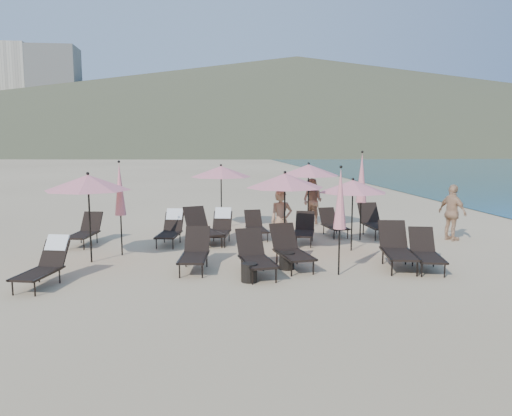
{
  "coord_description": "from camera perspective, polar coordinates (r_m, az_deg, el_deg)",
  "views": [
    {
      "loc": [
        -2.37,
        -11.25,
        3.09
      ],
      "look_at": [
        -0.63,
        3.5,
        1.1
      ],
      "focal_mm": 35.0,
      "sensor_mm": 36.0,
      "label": 1
    }
  ],
  "objects": [
    {
      "name": "side_table_1",
      "position": [
        12.21,
        3.53,
        -6.03
      ],
      "size": [
        0.38,
        0.38,
        0.42
      ],
      "primitive_type": "cylinder",
      "color": "black",
      "rests_on": "ground"
    },
    {
      "name": "lounger_9",
      "position": [
        15.33,
        5.51,
        -2.43
      ],
      "size": [
        0.99,
        1.66,
        0.9
      ],
      "rotation": [
        0.0,
        0.0,
        -0.27
      ],
      "color": "black",
      "rests_on": "ground"
    },
    {
      "name": "lounger_5",
      "position": [
        12.83,
        18.86,
        -4.72
      ],
      "size": [
        0.95,
        1.72,
        0.93
      ],
      "rotation": [
        0.0,
        0.0,
        -0.22
      ],
      "color": "black",
      "rests_on": "ground"
    },
    {
      "name": "lounger_0",
      "position": [
        11.77,
        -22.98,
        -5.83
      ],
      "size": [
        0.95,
        1.68,
        0.99
      ],
      "rotation": [
        0.0,
        0.0,
        -0.25
      ],
      "color": "black",
      "rests_on": "ground"
    },
    {
      "name": "lounger_13",
      "position": [
        15.97,
        -0.01,
        -2.08
      ],
      "size": [
        0.67,
        1.51,
        0.85
      ],
      "rotation": [
        0.0,
        0.0,
        0.08
      ],
      "color": "black",
      "rests_on": "ground"
    },
    {
      "name": "lounger_4",
      "position": [
        12.81,
        15.82,
        -4.36
      ],
      "size": [
        1.02,
        1.93,
        1.05
      ],
      "rotation": [
        0.0,
        0.0,
        -0.18
      ],
      "color": "black",
      "rests_on": "ground"
    },
    {
      "name": "beachgoer_a",
      "position": [
        14.01,
        2.9,
        -1.49
      ],
      "size": [
        0.69,
        0.51,
        1.74
      ],
      "primitive_type": "imported",
      "rotation": [
        0.0,
        0.0,
        0.15
      ],
      "color": "tan",
      "rests_on": "ground"
    },
    {
      "name": "lounger_7",
      "position": [
        15.36,
        -9.7,
        -2.27
      ],
      "size": [
        0.85,
        1.68,
        1.0
      ],
      "rotation": [
        0.0,
        0.0,
        -0.18
      ],
      "color": "black",
      "rests_on": "ground"
    },
    {
      "name": "lounger_10",
      "position": [
        16.69,
        8.77,
        -1.74
      ],
      "size": [
        0.73,
        1.53,
        0.85
      ],
      "rotation": [
        0.0,
        0.0,
        0.11
      ],
      "color": "black",
      "rests_on": "ground"
    },
    {
      "name": "side_table_0",
      "position": [
        11.13,
        -0.79,
        -7.38
      ],
      "size": [
        0.36,
        0.36,
        0.42
      ],
      "primitive_type": "cylinder",
      "color": "black",
      "rests_on": "ground"
    },
    {
      "name": "umbrella_open_0",
      "position": [
        13.28,
        -18.64,
        2.77
      ],
      "size": [
        2.16,
        2.16,
        2.33
      ],
      "color": "black",
      "rests_on": "ground"
    },
    {
      "name": "lounger_8",
      "position": [
        15.38,
        -4.08,
        -2.16
      ],
      "size": [
        0.89,
        1.69,
        1.0
      ],
      "rotation": [
        0.0,
        0.0,
        -0.2
      ],
      "color": "black",
      "rests_on": "ground"
    },
    {
      "name": "beachgoer_c",
      "position": [
        16.73,
        21.53,
        -0.49
      ],
      "size": [
        0.76,
        1.12,
        1.76
      ],
      "primitive_type": "imported",
      "rotation": [
        0.0,
        0.0,
        1.93
      ],
      "color": "tan",
      "rests_on": "ground"
    },
    {
      "name": "lounger_6",
      "position": [
        15.83,
        -18.92,
        -2.47
      ],
      "size": [
        0.89,
        1.68,
        0.92
      ],
      "rotation": [
        0.0,
        0.0,
        -0.18
      ],
      "color": "black",
      "rests_on": "ground"
    },
    {
      "name": "umbrella_closed_2",
      "position": [
        13.89,
        -15.3,
        2.03
      ],
      "size": [
        0.3,
        0.3,
        2.59
      ],
      "color": "black",
      "rests_on": "ground"
    },
    {
      "name": "umbrella_closed_1",
      "position": [
        15.81,
        11.98,
        3.34
      ],
      "size": [
        0.33,
        0.33,
        2.8
      ],
      "color": "black",
      "rests_on": "ground"
    },
    {
      "name": "lounger_3",
      "position": [
        12.34,
        3.99,
        -4.67
      ],
      "size": [
        0.92,
        1.81,
        0.99
      ],
      "rotation": [
        0.0,
        0.0,
        0.16
      ],
      "color": "black",
      "rests_on": "ground"
    },
    {
      "name": "umbrella_open_1",
      "position": [
        13.55,
        3.33,
        3.14
      ],
      "size": [
        2.14,
        2.14,
        2.3
      ],
      "color": "black",
      "rests_on": "ground"
    },
    {
      "name": "ground",
      "position": [
        11.9,
        5.05,
        -7.45
      ],
      "size": [
        800.0,
        800.0,
        0.0
      ],
      "primitive_type": "plane",
      "color": "#D6BA8C",
      "rests_on": "ground"
    },
    {
      "name": "hotel_skyline",
      "position": [
        297.58,
        -25.06,
        11.0
      ],
      "size": [
        109.0,
        82.0,
        55.0
      ],
      "color": "beige",
      "rests_on": "ground"
    },
    {
      "name": "umbrella_open_3",
      "position": [
        17.62,
        -4.02,
        4.18
      ],
      "size": [
        2.14,
        2.14,
        2.3
      ],
      "color": "black",
      "rests_on": "ground"
    },
    {
      "name": "lounger_11",
      "position": [
        16.85,
        13.39,
        -1.5
      ],
      "size": [
        0.71,
        1.78,
        1.02
      ],
      "rotation": [
        0.0,
        0.0,
        0.02
      ],
      "color": "black",
      "rests_on": "ground"
    },
    {
      "name": "lounger_2",
      "position": [
        11.65,
        -0.08,
        -5.43
      ],
      "size": [
        0.86,
        1.77,
        0.98
      ],
      "rotation": [
        0.0,
        0.0,
        0.13
      ],
      "color": "black",
      "rests_on": "ground"
    },
    {
      "name": "lounger_12",
      "position": [
        15.25,
        -6.18,
        -2.23
      ],
      "size": [
        1.27,
        1.95,
        1.05
      ],
      "rotation": [
        0.0,
        0.0,
        0.35
      ],
      "color": "black",
      "rests_on": "ground"
    },
    {
      "name": "lounger_1",
      "position": [
        12.19,
        -7.0,
        -4.96
      ],
      "size": [
        0.82,
        1.71,
        0.95
      ],
      "rotation": [
        0.0,
        0.0,
        -0.12
      ],
      "color": "black",
      "rests_on": "ground"
    },
    {
      "name": "umbrella_closed_0",
      "position": [
        11.55,
        9.6,
        0.98
      ],
      "size": [
        0.3,
        0.3,
        2.55
      ],
      "color": "black",
      "rests_on": "ground"
    },
    {
      "name": "umbrella_open_4",
      "position": [
        17.69,
        6.03,
        4.33
      ],
      "size": [
        2.19,
        2.19,
        2.36
      ],
      "color": "black",
      "rests_on": "ground"
    },
    {
      "name": "volcanic_headland",
      "position": [
        323.26,
        6.61,
        11.74
      ],
      "size": [
        690.0,
        690.0,
        55.0
      ],
      "color": "brown",
      "rests_on": "ground"
    },
    {
      "name": "umbrella_open_2",
      "position": [
        14.23,
        11.0,
        2.44
      ],
      "size": [
        1.93,
        1.93,
        2.08
      ],
      "color": "black",
      "rests_on": "ground"
    },
    {
      "name": "beachgoer_b",
      "position": [
        18.84,
        6.47,
        0.77
      ],
      "size": [
        1.04,
        1.05,
        1.71
      ],
      "primitive_type": "imported",
      "rotation": [
        0.0,
        0.0,
        -0.83
      ],
      "color": "#AC7859",
      "rests_on": "ground"
    }
  ]
}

